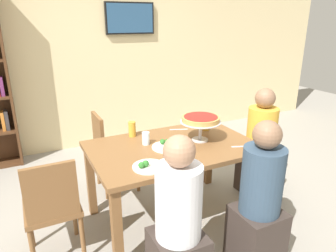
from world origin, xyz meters
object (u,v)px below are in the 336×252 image
salad_plate_far_diner (148,166)px  cutlery_fork_near (179,129)px  chair_far_left (110,148)px  cutlery_knife_near (242,146)px  deep_dish_pizza_stand (200,120)px  water_glass_clear_near (146,138)px  diner_near_right (259,205)px  beer_glass_amber_short (206,123)px  salad_plate_near_diner (167,146)px  television (130,18)px  diner_head_east (260,150)px  chair_head_west (52,206)px  beer_glass_amber_tall (132,129)px  dining_table (173,155)px  diner_near_left (178,230)px

salad_plate_far_diner → cutlery_fork_near: bearing=46.6°
chair_far_left → salad_plate_far_diner: (0.00, -1.06, 0.27)m
chair_far_left → salad_plate_far_diner: chair_far_left is taller
salad_plate_far_diner → cutlery_knife_near: size_ratio=1.39×
deep_dish_pizza_stand → salad_plate_far_diner: 0.73m
cutlery_knife_near → water_glass_clear_near: bearing=170.0°
diner_near_right → chair_far_left: diner_near_right is taller
diner_near_right → cutlery_fork_near: bearing=4.3°
beer_glass_amber_short → cutlery_fork_near: 0.28m
diner_near_right → salad_plate_near_diner: 0.89m
television → diner_head_east: (0.63, -2.10, -1.31)m
diner_head_east → salad_plate_near_diner: 1.13m
chair_head_west → cutlery_knife_near: (1.57, -0.20, 0.26)m
diner_head_east → beer_glass_amber_tall: diner_head_east is taller
dining_table → salad_plate_near_diner: salad_plate_near_diner is taller
cutlery_knife_near → cutlery_fork_near: bearing=134.6°
salad_plate_far_diner → cutlery_fork_near: (0.60, 0.64, -0.01)m
dining_table → diner_near_left: size_ratio=1.25×
salad_plate_far_diner → beer_glass_amber_tall: 0.68m
television → chair_far_left: size_ratio=0.81×
dining_table → television: bearing=79.2°
chair_far_left → salad_plate_near_diner: size_ratio=3.39×
chair_far_left → cutlery_fork_near: size_ratio=4.83×
diner_near_left → diner_head_east: bearing=-61.2°
diner_near_right → diner_near_left: bearing=88.0°
water_glass_clear_near → deep_dish_pizza_stand: bearing=-15.1°
television → salad_plate_near_diner: television is taller
salad_plate_near_diner → television: bearing=77.5°
deep_dish_pizza_stand → beer_glass_amber_short: (0.20, 0.21, -0.12)m
diner_head_east → salad_plate_far_diner: 1.45m
salad_plate_far_diner → beer_glass_amber_short: 0.98m
diner_near_right → cutlery_fork_near: (-0.08, 1.11, 0.25)m
diner_head_east → beer_glass_amber_tall: size_ratio=7.95×
diner_head_east → cutlery_knife_near: 0.64m
diner_head_east → cutlery_knife_near: bearing=30.6°
television → diner_near_left: size_ratio=0.62×
beer_glass_amber_tall → salad_plate_near_diner: bearing=-65.7°
cutlery_fork_near → dining_table: bearing=76.2°
salad_plate_near_diner → salad_plate_far_diner: size_ratio=1.03×
chair_head_west → salad_plate_far_diner: size_ratio=3.48×
diner_near_right → cutlery_fork_near: diner_near_right is taller
chair_head_west → cutlery_knife_near: size_ratio=4.83×
diner_near_left → cutlery_knife_near: size_ratio=6.39×
television → chair_far_left: television is taller
salad_plate_far_diner → beer_glass_amber_short: size_ratio=1.65×
television → diner_near_right: television is taller
diner_near_left → salad_plate_near_diner: 0.82m
diner_head_east → water_glass_clear_near: bearing=-5.6°
dining_table → diner_near_right: 0.85m
diner_near_right → chair_head_west: 1.53m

